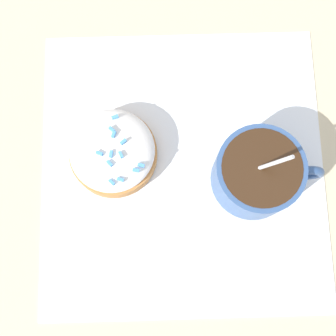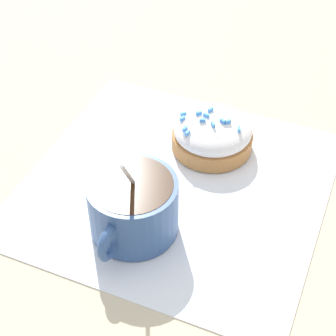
% 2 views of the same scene
% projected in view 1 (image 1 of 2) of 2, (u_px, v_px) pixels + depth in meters
% --- Properties ---
extents(ground_plane, '(3.00, 3.00, 0.00)m').
position_uv_depth(ground_plane, '(183.00, 168.00, 0.53)').
color(ground_plane, '#C6B793').
extents(paper_napkin, '(0.35, 0.36, 0.00)m').
position_uv_depth(paper_napkin, '(183.00, 168.00, 0.53)').
color(paper_napkin, white).
rests_on(paper_napkin, ground_plane).
extents(coffee_cup, '(0.12, 0.09, 0.11)m').
position_uv_depth(coffee_cup, '(258.00, 173.00, 0.49)').
color(coffee_cup, '#335184').
rests_on(coffee_cup, paper_napkin).
extents(frosted_pastry, '(0.10, 0.10, 0.05)m').
position_uv_depth(frosted_pastry, '(113.00, 152.00, 0.51)').
color(frosted_pastry, '#B2753D').
rests_on(frosted_pastry, paper_napkin).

